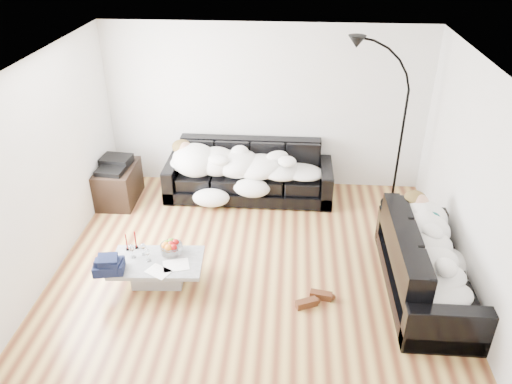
# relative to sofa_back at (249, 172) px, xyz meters

# --- Properties ---
(ground) EXTENTS (5.00, 5.00, 0.00)m
(ground) POSITION_rel_sofa_back_xyz_m (0.23, -1.76, -0.42)
(ground) COLOR brown
(ground) RESTS_ON ground
(wall_back) EXTENTS (5.00, 0.02, 2.60)m
(wall_back) POSITION_rel_sofa_back_xyz_m (0.23, 0.49, 0.88)
(wall_back) COLOR silver
(wall_back) RESTS_ON ground
(wall_left) EXTENTS (0.02, 4.50, 2.60)m
(wall_left) POSITION_rel_sofa_back_xyz_m (-2.27, -1.76, 0.88)
(wall_left) COLOR silver
(wall_left) RESTS_ON ground
(wall_right) EXTENTS (0.02, 4.50, 2.60)m
(wall_right) POSITION_rel_sofa_back_xyz_m (2.73, -1.76, 0.88)
(wall_right) COLOR silver
(wall_right) RESTS_ON ground
(ceiling) EXTENTS (5.00, 5.00, 0.00)m
(ceiling) POSITION_rel_sofa_back_xyz_m (0.23, -1.76, 2.18)
(ceiling) COLOR white
(ceiling) RESTS_ON ground
(sofa_back) EXTENTS (2.59, 0.90, 0.85)m
(sofa_back) POSITION_rel_sofa_back_xyz_m (0.00, 0.00, 0.00)
(sofa_back) COLOR black
(sofa_back) RESTS_ON ground
(sofa_right) EXTENTS (0.89, 2.07, 0.84)m
(sofa_right) POSITION_rel_sofa_back_xyz_m (2.30, -2.11, -0.00)
(sofa_right) COLOR black
(sofa_right) RESTS_ON ground
(sleeper_back) EXTENTS (2.19, 0.76, 0.44)m
(sleeper_back) POSITION_rel_sofa_back_xyz_m (0.00, -0.05, 0.22)
(sleeper_back) COLOR white
(sleeper_back) RESTS_ON sofa_back
(sleeper_right) EXTENTS (0.75, 1.78, 0.43)m
(sleeper_right) POSITION_rel_sofa_back_xyz_m (2.30, -2.11, 0.21)
(sleeper_right) COLOR white
(sleeper_right) RESTS_ON sofa_right
(teal_cushion) EXTENTS (0.42, 0.38, 0.20)m
(teal_cushion) POSITION_rel_sofa_back_xyz_m (2.24, -1.47, 0.30)
(teal_cushion) COLOR #0C5753
(teal_cushion) RESTS_ON sofa_right
(coffee_table) EXTENTS (1.13, 0.71, 0.32)m
(coffee_table) POSITION_rel_sofa_back_xyz_m (-0.92, -2.21, -0.26)
(coffee_table) COLOR #939699
(coffee_table) RESTS_ON ground
(fruit_bowl) EXTENTS (0.32, 0.32, 0.17)m
(fruit_bowl) POSITION_rel_sofa_back_xyz_m (-0.77, -2.02, -0.02)
(fruit_bowl) COLOR white
(fruit_bowl) RESTS_ON coffee_table
(wine_glass_a) EXTENTS (0.09, 0.09, 0.16)m
(wine_glass_a) POSITION_rel_sofa_back_xyz_m (-1.10, -2.09, -0.03)
(wine_glass_a) COLOR white
(wine_glass_a) RESTS_ON coffee_table
(wine_glass_b) EXTENTS (0.08, 0.08, 0.18)m
(wine_glass_b) POSITION_rel_sofa_back_xyz_m (-1.22, -2.16, -0.01)
(wine_glass_b) COLOR white
(wine_glass_b) RESTS_ON coffee_table
(wine_glass_c) EXTENTS (0.09, 0.09, 0.17)m
(wine_glass_c) POSITION_rel_sofa_back_xyz_m (-1.01, -2.22, -0.02)
(wine_glass_c) COLOR white
(wine_glass_c) RESTS_ON coffee_table
(candle_left) EXTENTS (0.04, 0.04, 0.23)m
(candle_left) POSITION_rel_sofa_back_xyz_m (-1.33, -2.02, 0.01)
(candle_left) COLOR maroon
(candle_left) RESTS_ON coffee_table
(candle_right) EXTENTS (0.06, 0.06, 0.25)m
(candle_right) POSITION_rel_sofa_back_xyz_m (-1.23, -1.97, 0.02)
(candle_right) COLOR maroon
(candle_right) RESTS_ON coffee_table
(newspaper_a) EXTENTS (0.36, 0.31, 0.01)m
(newspaper_a) POSITION_rel_sofa_back_xyz_m (-0.67, -2.28, -0.10)
(newspaper_a) COLOR silver
(newspaper_a) RESTS_ON coffee_table
(newspaper_b) EXTENTS (0.34, 0.30, 0.01)m
(newspaper_b) POSITION_rel_sofa_back_xyz_m (-0.85, -2.41, -0.10)
(newspaper_b) COLOR silver
(newspaper_b) RESTS_ON coffee_table
(navy_jacket) EXTENTS (0.43, 0.39, 0.18)m
(navy_jacket) POSITION_rel_sofa_back_xyz_m (-1.37, -2.47, 0.07)
(navy_jacket) COLOR black
(navy_jacket) RESTS_ON coffee_table
(shoes) EXTENTS (0.49, 0.40, 0.10)m
(shoes) POSITION_rel_sofa_back_xyz_m (0.97, -2.44, -0.37)
(shoes) COLOR #472311
(shoes) RESTS_ON ground
(av_cabinet) EXTENTS (0.59, 0.85, 0.58)m
(av_cabinet) POSITION_rel_sofa_back_xyz_m (-2.02, -0.31, -0.13)
(av_cabinet) COLOR black
(av_cabinet) RESTS_ON ground
(stereo) EXTENTS (0.47, 0.38, 0.13)m
(stereo) POSITION_rel_sofa_back_xyz_m (-2.02, -0.31, 0.22)
(stereo) COLOR black
(stereo) RESTS_ON av_cabinet
(floor_lamp) EXTENTS (0.86, 0.47, 2.25)m
(floor_lamp) POSITION_rel_sofa_back_xyz_m (2.23, -0.11, 0.70)
(floor_lamp) COLOR black
(floor_lamp) RESTS_ON ground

